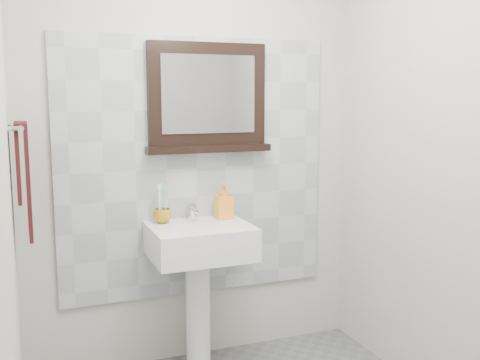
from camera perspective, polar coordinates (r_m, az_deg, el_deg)
name	(u,v)px	position (r m, az deg, el deg)	size (l,w,h in m)	color
back_wall	(195,151)	(3.29, -4.55, 2.99)	(2.00, 0.01, 2.50)	#BAB8B1
left_wall	(7,190)	(2.06, -22.61, -0.95)	(0.01, 2.20, 2.50)	#BAB8B1
right_wall	(469,164)	(2.83, 22.27, 1.49)	(0.01, 2.20, 2.50)	#BAB8B1
splashback	(196,168)	(3.29, -4.47, 1.23)	(1.60, 0.02, 1.50)	#A5AEB3
pedestal_sink	(200,257)	(3.17, -4.10, -7.81)	(0.55, 0.44, 0.96)	white
toothbrush_cup	(162,216)	(3.18, -7.89, -3.63)	(0.10, 0.10, 0.08)	#B67C15
toothbrushes	(161,201)	(3.17, -7.99, -2.16)	(0.05, 0.04, 0.21)	white
soap_dispenser	(224,201)	(3.26, -1.67, -2.15)	(0.09, 0.09, 0.20)	orange
framed_mirror	(208,100)	(3.25, -3.31, 8.09)	(0.73, 0.11, 0.62)	black
towel_bar	(20,126)	(2.83, -21.48, 5.09)	(0.07, 0.40, 0.03)	silver
hand_towel	(24,171)	(2.85, -21.11, 0.87)	(0.06, 0.30, 0.55)	black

